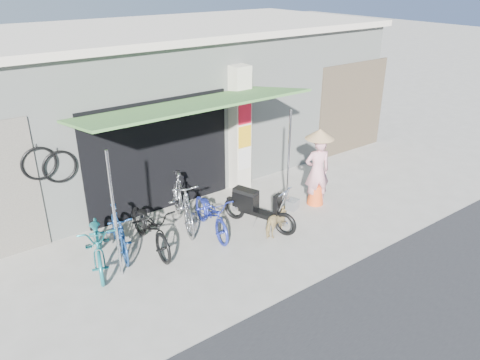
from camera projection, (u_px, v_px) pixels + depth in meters
ground at (278, 239)px, 9.38m from camera, size 80.00×80.00×0.00m
bicycle_shop at (154, 98)px, 12.35m from camera, size 12.30×5.30×3.66m
shop_pillar at (239, 130)px, 11.02m from camera, size 0.42×0.44×3.00m
awning at (192, 107)px, 9.05m from camera, size 4.60×1.88×2.72m
neighbour_right at (352, 108)px, 13.45m from camera, size 2.60×0.06×2.60m
bike_teal at (98, 242)px, 8.39m from camera, size 1.16×1.95×0.97m
bike_blue at (119, 232)px, 8.76m from camera, size 0.74×1.58×0.92m
bike_black at (150, 227)px, 8.91m from camera, size 0.74×1.84×0.95m
bike_silver at (182, 202)px, 9.68m from camera, size 1.05×1.93×1.12m
bike_navy at (211, 214)px, 9.47m from camera, size 0.85×1.72×0.86m
street_dog at (279, 221)px, 9.43m from camera, size 0.79×0.54×0.61m
moped at (257, 207)px, 9.69m from camera, size 0.78×1.69×0.99m
nun at (317, 168)px, 10.46m from camera, size 0.69×0.64×1.80m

